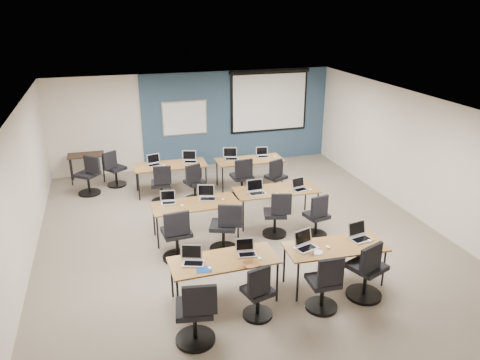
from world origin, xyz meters
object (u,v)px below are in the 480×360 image
object	(u,v)px
whiteboard	(185,118)
utility_table	(86,158)
laptop_0	(193,259)
laptop_7	(300,187)
laptop_4	(168,200)
task_chair_8	(162,187)
laptop_6	(256,190)
spare_chair_b	(89,178)
laptop_3	(359,235)
task_chair_11	(276,180)
laptop_9	(190,159)
laptop_5	(207,195)
task_chair_3	(367,274)
task_chair_6	(276,218)
training_table_front_right	(335,249)
task_chair_5	(225,231)
spare_chair_a	(114,172)
training_table_front_left	(224,262)
laptop_11	(263,154)
task_chair_9	(194,185)
training_table_back_right	(250,161)
training_table_back_left	(171,166)
task_chair_2	(324,287)
projector_screen	(269,98)
task_chair_7	(317,220)
laptop_10	(231,156)
task_chair_1	(258,296)
task_chair_4	(177,239)
laptop_1	(246,250)
task_chair_0	(196,317)
training_table_mid_right	(276,191)

from	to	relation	value
whiteboard	utility_table	xyz separation A→B (m)	(-2.73, -0.38, -0.79)
laptop_0	laptop_7	world-z (taller)	laptop_0
laptop_4	task_chair_8	bearing A→B (deg)	96.03
laptop_6	spare_chair_b	xyz separation A→B (m)	(-3.43, 2.75, -0.37)
laptop_3	task_chair_11	distance (m)	3.84
laptop_9	laptop_7	bearing A→B (deg)	-35.43
laptop_5	laptop_6	world-z (taller)	laptop_6
task_chair_3	task_chair_6	distance (m)	2.51
training_table_front_right	task_chair_5	xyz separation A→B (m)	(-1.47, 1.60, -0.26)
spare_chair_a	spare_chair_b	size ratio (longest dim) A/B	0.95
training_table_front_left	laptop_11	distance (m)	5.27
laptop_7	task_chair_9	xyz separation A→B (m)	(-1.97, 1.72, -0.40)
training_table_back_right	task_chair_5	xyz separation A→B (m)	(-1.47, -3.11, -0.26)
training_table_back_left	laptop_9	xyz separation A→B (m)	(0.51, 0.10, 0.11)
training_table_back_right	task_chair_2	xyz separation A→B (m)	(-0.47, -5.32, -0.27)
projector_screen	laptop_7	world-z (taller)	projector_screen
training_table_front_right	task_chair_7	size ratio (longest dim) A/B	1.74
task_chair_6	laptop_10	distance (m)	3.02
task_chair_1	laptop_9	bearing A→B (deg)	74.55
training_table_front_right	laptop_7	bearing A→B (deg)	83.38
whiteboard	laptop_3	bearing A→B (deg)	-74.50
whiteboard	task_chair_4	xyz separation A→B (m)	(-1.10, -5.12, -1.02)
laptop_7	training_table_front_left	bearing A→B (deg)	-147.37
training_table_front_right	task_chair_1	xyz separation A→B (m)	(-1.52, -0.52, -0.29)
task_chair_8	utility_table	distance (m)	2.67
laptop_0	laptop_3	world-z (taller)	laptop_3
training_table_back_left	training_table_front_left	bearing A→B (deg)	-87.99
laptop_0	spare_chair_a	size ratio (longest dim) A/B	0.35
task_chair_2	spare_chair_a	distance (m)	6.93
training_table_back_right	laptop_3	bearing A→B (deg)	-83.49
laptop_5	spare_chair_a	xyz separation A→B (m)	(-1.75, 3.13, -0.39)
laptop_1	laptop_11	distance (m)	5.04
laptop_6	spare_chair_a	size ratio (longest dim) A/B	0.37
laptop_4	task_chair_4	distance (m)	1.09
laptop_4	laptop_5	distance (m)	0.79
projector_screen	spare_chair_b	world-z (taller)	projector_screen
laptop_0	task_chair_9	xyz separation A→B (m)	(0.82, 4.03, -0.40)
training_table_front_left	task_chair_4	xyz separation A→B (m)	(-0.52, 1.44, -0.25)
task_chair_5	task_chair_11	xyz separation A→B (m)	(1.91, 2.34, -0.03)
training_table_front_right	laptop_1	bearing A→B (deg)	176.12
task_chair_7	utility_table	xyz separation A→B (m)	(-4.48, 4.65, 0.26)
training_table_front_right	task_chair_11	xyz separation A→B (m)	(0.43, 3.94, -0.28)
training_table_front_right	laptop_1	xyz separation A→B (m)	(-1.49, 0.18, 0.11)
laptop_5	task_chair_8	world-z (taller)	laptop_5
projector_screen	task_chair_9	world-z (taller)	projector_screen
training_table_front_left	task_chair_0	world-z (taller)	task_chair_0
laptop_6	spare_chair_b	distance (m)	4.41
training_table_front_left	laptop_10	distance (m)	5.02
laptop_1	task_chair_6	bearing A→B (deg)	63.92
training_table_mid_right	laptop_10	size ratio (longest dim) A/B	4.98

